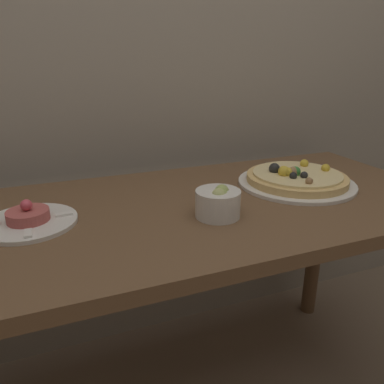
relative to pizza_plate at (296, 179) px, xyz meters
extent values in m
cube|color=brown|center=(-0.35, -0.03, -0.04)|extent=(1.46, 0.66, 0.03)
cylinder|color=brown|center=(0.32, 0.24, -0.40)|extent=(0.06, 0.06, 0.69)
cylinder|color=silver|center=(0.00, 0.00, -0.01)|extent=(0.35, 0.35, 0.01)
cylinder|color=#DBB26B|center=(0.00, 0.00, 0.00)|extent=(0.30, 0.30, 0.02)
cylinder|color=beige|center=(0.00, 0.00, 0.02)|extent=(0.27, 0.27, 0.01)
sphere|color=#997047|center=(-0.02, -0.01, 0.03)|extent=(0.03, 0.03, 0.03)
sphere|color=#997047|center=(-0.03, -0.10, 0.03)|extent=(0.02, 0.02, 0.02)
sphere|color=gold|center=(-0.05, 0.00, 0.03)|extent=(0.03, 0.03, 0.03)
sphere|color=black|center=(-0.01, -0.05, 0.03)|extent=(0.02, 0.02, 0.02)
sphere|color=black|center=(-0.06, 0.04, 0.03)|extent=(0.03, 0.03, 0.03)
sphere|color=#387F33|center=(-0.02, -0.01, 0.03)|extent=(0.03, 0.03, 0.03)
sphere|color=gold|center=(-0.04, -0.01, 0.03)|extent=(0.03, 0.03, 0.03)
sphere|color=gold|center=(0.10, -0.01, 0.03)|extent=(0.03, 0.03, 0.03)
sphere|color=gold|center=(0.07, 0.05, 0.03)|extent=(0.03, 0.03, 0.03)
sphere|color=black|center=(-0.04, -0.04, 0.03)|extent=(0.02, 0.02, 0.02)
cylinder|color=silver|center=(-0.76, -0.01, -0.01)|extent=(0.22, 0.22, 0.01)
cylinder|color=#B2514C|center=(-0.76, -0.01, 0.00)|extent=(0.10, 0.10, 0.03)
sphere|color=#DB4C5B|center=(-0.76, -0.01, 0.03)|extent=(0.03, 0.03, 0.03)
cube|color=white|center=(-0.68, -0.01, -0.01)|extent=(0.04, 0.02, 0.01)
cube|color=white|center=(-0.76, 0.07, -0.01)|extent=(0.02, 0.04, 0.01)
cube|color=white|center=(-0.76, -0.09, -0.01)|extent=(0.02, 0.04, 0.01)
cylinder|color=silver|center=(-0.33, -0.13, 0.01)|extent=(0.11, 0.11, 0.07)
sphere|color=#A3B25B|center=(-0.31, -0.12, 0.04)|extent=(0.04, 0.04, 0.04)
sphere|color=#A3B25B|center=(-0.32, -0.14, 0.04)|extent=(0.02, 0.02, 0.02)
sphere|color=#B7BC70|center=(-0.33, -0.14, 0.04)|extent=(0.03, 0.03, 0.03)
camera|label=1|loc=(-0.70, -0.89, 0.36)|focal=35.00mm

